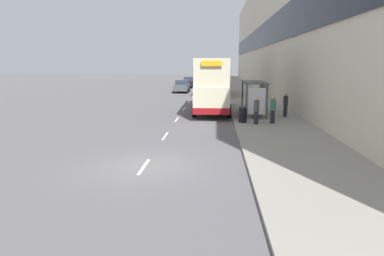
{
  "coord_description": "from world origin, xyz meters",
  "views": [
    {
      "loc": [
        2.76,
        -12.75,
        3.99
      ],
      "look_at": [
        0.69,
        17.18,
        -1.74
      ],
      "focal_mm": 32.0,
      "sensor_mm": 36.0,
      "label": 1
    }
  ],
  "objects_px": {
    "litter_bin": "(243,114)",
    "pedestrian_at_shelter": "(255,98)",
    "pedestrian_3": "(286,105)",
    "double_decker_bus_ahead": "(214,77)",
    "car_1": "(218,81)",
    "pedestrian_1": "(256,110)",
    "pedestrian_2": "(273,109)",
    "bus_shelter": "(257,92)",
    "double_decker_bus_near": "(212,84)",
    "car_0": "(189,82)",
    "car_2": "(182,86)"
  },
  "relations": [
    {
      "from": "double_decker_bus_near",
      "to": "car_0",
      "type": "height_order",
      "value": "double_decker_bus_near"
    },
    {
      "from": "double_decker_bus_near",
      "to": "pedestrian_2",
      "type": "xyz_separation_m",
      "value": [
        3.98,
        -6.06,
        -1.24
      ]
    },
    {
      "from": "car_1",
      "to": "pedestrian_at_shelter",
      "type": "height_order",
      "value": "pedestrian_at_shelter"
    },
    {
      "from": "double_decker_bus_near",
      "to": "car_1",
      "type": "distance_m",
      "value": 31.89
    },
    {
      "from": "bus_shelter",
      "to": "pedestrian_at_shelter",
      "type": "relative_size",
      "value": 2.47
    },
    {
      "from": "double_decker_bus_ahead",
      "to": "litter_bin",
      "type": "xyz_separation_m",
      "value": [
        2.05,
        -20.71,
        -1.61
      ]
    },
    {
      "from": "car_2",
      "to": "pedestrian_2",
      "type": "relative_size",
      "value": 2.61
    },
    {
      "from": "bus_shelter",
      "to": "pedestrian_1",
      "type": "relative_size",
      "value": 2.4
    },
    {
      "from": "double_decker_bus_near",
      "to": "pedestrian_3",
      "type": "relative_size",
      "value": 5.84
    },
    {
      "from": "double_decker_bus_ahead",
      "to": "pedestrian_2",
      "type": "relative_size",
      "value": 5.78
    },
    {
      "from": "bus_shelter",
      "to": "double_decker_bus_near",
      "type": "bearing_deg",
      "value": 139.22
    },
    {
      "from": "bus_shelter",
      "to": "pedestrian_2",
      "type": "height_order",
      "value": "bus_shelter"
    },
    {
      "from": "bus_shelter",
      "to": "pedestrian_at_shelter",
      "type": "xyz_separation_m",
      "value": [
        0.35,
        4.09,
        -0.87
      ]
    },
    {
      "from": "car_2",
      "to": "car_0",
      "type": "bearing_deg",
      "value": -91.57
    },
    {
      "from": "car_0",
      "to": "pedestrian_3",
      "type": "relative_size",
      "value": 2.55
    },
    {
      "from": "bus_shelter",
      "to": "litter_bin",
      "type": "distance_m",
      "value": 3.48
    },
    {
      "from": "bus_shelter",
      "to": "car_0",
      "type": "bearing_deg",
      "value": 103.47
    },
    {
      "from": "bus_shelter",
      "to": "pedestrian_3",
      "type": "bearing_deg",
      "value": -9.72
    },
    {
      "from": "double_decker_bus_near",
      "to": "car_2",
      "type": "xyz_separation_m",
      "value": [
        -4.38,
        18.88,
        -1.45
      ]
    },
    {
      "from": "bus_shelter",
      "to": "car_0",
      "type": "distance_m",
      "value": 31.87
    },
    {
      "from": "pedestrian_1",
      "to": "pedestrian_3",
      "type": "xyz_separation_m",
      "value": [
        2.48,
        3.29,
        -0.01
      ]
    },
    {
      "from": "car_1",
      "to": "pedestrian_at_shelter",
      "type": "xyz_separation_m",
      "value": [
        2.99,
        -30.61,
        0.11
      ]
    },
    {
      "from": "pedestrian_1",
      "to": "pedestrian_3",
      "type": "bearing_deg",
      "value": 53.03
    },
    {
      "from": "car_1",
      "to": "car_2",
      "type": "distance_m",
      "value": 13.92
    },
    {
      "from": "car_2",
      "to": "pedestrian_2",
      "type": "xyz_separation_m",
      "value": [
        8.36,
        -24.94,
        0.2
      ]
    },
    {
      "from": "double_decker_bus_ahead",
      "to": "car_2",
      "type": "bearing_deg",
      "value": 137.48
    },
    {
      "from": "double_decker_bus_ahead",
      "to": "car_1",
      "type": "distance_m",
      "value": 17.08
    },
    {
      "from": "pedestrian_1",
      "to": "pedestrian_2",
      "type": "height_order",
      "value": "pedestrian_2"
    },
    {
      "from": "car_1",
      "to": "pedestrian_1",
      "type": "distance_m",
      "value": 38.4
    },
    {
      "from": "litter_bin",
      "to": "pedestrian_at_shelter",
      "type": "bearing_deg",
      "value": 77.53
    },
    {
      "from": "car_0",
      "to": "double_decker_bus_ahead",
      "type": "bearing_deg",
      "value": 107.33
    },
    {
      "from": "pedestrian_at_shelter",
      "to": "litter_bin",
      "type": "relative_size",
      "value": 1.62
    },
    {
      "from": "bus_shelter",
      "to": "car_2",
      "type": "distance_m",
      "value": 23.07
    },
    {
      "from": "pedestrian_1",
      "to": "pedestrian_2",
      "type": "relative_size",
      "value": 0.99
    },
    {
      "from": "pedestrian_at_shelter",
      "to": "double_decker_bus_ahead",
      "type": "bearing_deg",
      "value": 104.93
    },
    {
      "from": "pedestrian_2",
      "to": "pedestrian_3",
      "type": "height_order",
      "value": "pedestrian_2"
    },
    {
      "from": "double_decker_bus_near",
      "to": "pedestrian_3",
      "type": "distance_m",
      "value": 6.36
    },
    {
      "from": "double_decker_bus_near",
      "to": "car_1",
      "type": "xyz_separation_m",
      "value": [
        0.66,
        31.86,
        -1.39
      ]
    },
    {
      "from": "pedestrian_at_shelter",
      "to": "litter_bin",
      "type": "height_order",
      "value": "pedestrian_at_shelter"
    },
    {
      "from": "litter_bin",
      "to": "double_decker_bus_ahead",
      "type": "bearing_deg",
      "value": 95.66
    },
    {
      "from": "car_0",
      "to": "pedestrian_2",
      "type": "distance_m",
      "value": 35.15
    },
    {
      "from": "car_1",
      "to": "pedestrian_1",
      "type": "height_order",
      "value": "pedestrian_1"
    },
    {
      "from": "double_decker_bus_ahead",
      "to": "pedestrian_2",
      "type": "bearing_deg",
      "value": -79.29
    },
    {
      "from": "pedestrian_3",
      "to": "litter_bin",
      "type": "xyz_separation_m",
      "value": [
        -3.27,
        -2.67,
        -0.35
      ]
    },
    {
      "from": "car_0",
      "to": "car_2",
      "type": "xyz_separation_m",
      "value": [
        -0.25,
        -9.25,
        -0.01
      ]
    },
    {
      "from": "double_decker_bus_near",
      "to": "pedestrian_2",
      "type": "height_order",
      "value": "double_decker_bus_near"
    },
    {
      "from": "car_0",
      "to": "pedestrian_3",
      "type": "distance_m",
      "value": 32.73
    },
    {
      "from": "bus_shelter",
      "to": "double_decker_bus_ahead",
      "type": "height_order",
      "value": "double_decker_bus_ahead"
    },
    {
      "from": "pedestrian_at_shelter",
      "to": "litter_bin",
      "type": "xyz_separation_m",
      "value": [
        -1.57,
        -7.11,
        -0.34
      ]
    },
    {
      "from": "bus_shelter",
      "to": "car_1",
      "type": "height_order",
      "value": "bus_shelter"
    }
  ]
}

